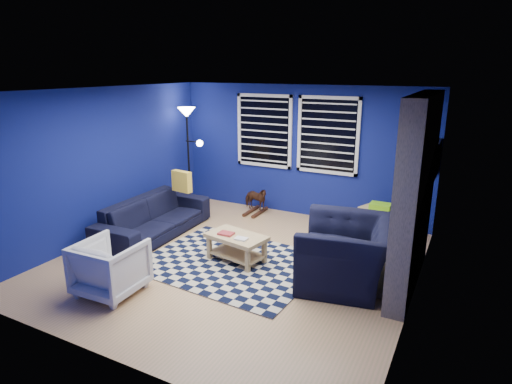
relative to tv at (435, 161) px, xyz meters
The scene contains 18 objects.
floor 3.46m from the tv, 140.73° to the right, with size 5.00×5.00×0.00m, color tan.
ceiling 3.35m from the tv, 140.73° to the right, with size 5.00×5.00×0.00m, color white.
wall_back 2.50m from the tv, 168.45° to the left, with size 5.00×5.00×0.00m, color navy.
wall_left 5.34m from the tv, 157.98° to the right, with size 5.00×5.00×0.00m, color navy.
wall_right 2.01m from the tv, 88.45° to the right, with size 5.00×5.00×0.00m, color navy.
fireplace 1.52m from the tv, 93.32° to the right, with size 0.65×2.00×2.50m.
window_left 3.24m from the tv, behind, with size 1.17×0.06×1.42m.
window_right 1.96m from the tv, 166.32° to the left, with size 1.17×0.06×1.42m.
tv is the anchor object (origin of this frame).
rug 3.51m from the tv, 140.26° to the right, with size 2.50×2.00×0.02m, color black.
sofa 4.68m from the tv, 157.85° to the right, with size 0.87×2.23×0.65m, color black.
armchair_big 2.26m from the tv, 114.06° to the right, with size 1.16×1.32×0.86m, color black.
armchair_bent 5.00m from the tv, 134.12° to the right, with size 0.75×0.78×0.71m, color gray.
rocking_horse 3.39m from the tv, behind, with size 0.56×0.25×0.47m, color #402114.
coffee_table 3.33m from the tv, 141.04° to the right, with size 0.96×0.66×0.44m.
cabinet 1.36m from the tv, behind, with size 0.73×0.61×0.60m.
floor_lamp 4.58m from the tv, behind, with size 0.56×0.34×2.05m.
throw_pillow 4.25m from the tv, 164.88° to the right, with size 0.39×0.12×0.37m, color yellow.
Camera 1 is at (2.96, -5.06, 2.79)m, focal length 30.00 mm.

